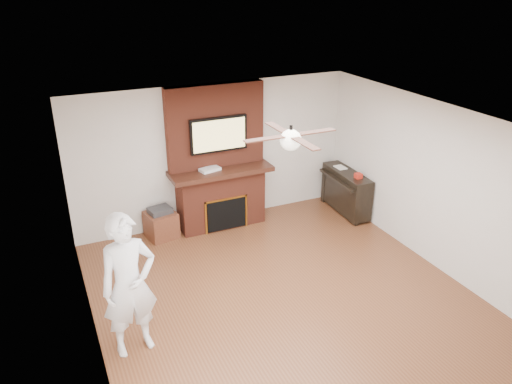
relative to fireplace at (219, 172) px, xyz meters
name	(u,v)px	position (x,y,z in m)	size (l,w,h in m)	color
room_shell	(288,219)	(0.00, -2.55, 0.25)	(5.36, 5.86, 2.86)	#542C18
fireplace	(219,172)	(0.00, 0.00, 0.00)	(1.78, 0.64, 2.50)	maroon
tv	(219,134)	(0.00, -0.05, 0.68)	(1.00, 0.08, 0.60)	black
ceiling_fan	(291,139)	(0.00, -2.55, 1.34)	(1.21, 1.21, 0.31)	black
person	(129,285)	(-2.10, -2.64, -0.10)	(0.66, 0.44, 1.79)	silver
side_table	(161,224)	(-1.10, -0.07, -0.74)	(0.55, 0.55, 0.55)	#4F2516
piano	(346,191)	(2.30, -0.55, -0.56)	(0.52, 1.25, 0.90)	black
cable_box	(210,169)	(-0.20, -0.10, 0.11)	(0.34, 0.20, 0.05)	silver
candle_orange	(212,227)	(-0.24, -0.19, -0.94)	(0.08, 0.08, 0.11)	orange
candle_green	(226,224)	(0.04, -0.19, -0.95)	(0.07, 0.07, 0.10)	#31722D
candle_cream	(227,224)	(0.06, -0.16, -0.95)	(0.08, 0.08, 0.09)	beige
candle_blue	(235,224)	(0.19, -0.21, -0.96)	(0.05, 0.05, 0.07)	#3A47AF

